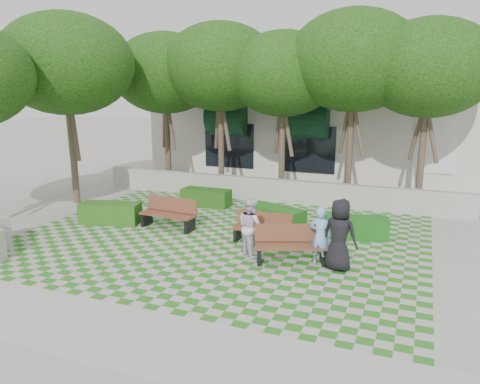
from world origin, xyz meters
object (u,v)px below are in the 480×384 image
at_px(hedge_midright, 275,217).
at_px(person_dark, 340,235).
at_px(bench_west, 169,214).
at_px(person_white, 251,227).
at_px(bench_east, 291,245).
at_px(hedge_west, 110,213).
at_px(person_blue, 320,236).
at_px(hedge_midleft, 206,198).
at_px(hedge_east, 356,228).
at_px(bench_mid, 262,229).

relative_size(hedge_midright, person_dark, 1.07).
xyz_separation_m(bench_west, person_white, (3.34, -1.38, 0.33)).
relative_size(bench_east, hedge_west, 1.00).
relative_size(bench_west, person_blue, 1.25).
xyz_separation_m(hedge_midleft, person_white, (3.46, -4.42, 0.48)).
height_order(bench_west, person_white, person_white).
bearing_deg(person_blue, person_dark, 172.38).
bearing_deg(hedge_east, person_white, -133.45).
xyz_separation_m(hedge_midleft, hedge_west, (-2.00, -3.26, 0.02)).
distance_m(bench_east, person_white, 1.20).
distance_m(hedge_east, person_blue, 2.68).
relative_size(bench_mid, hedge_midleft, 0.92).
bearing_deg(bench_west, bench_mid, -0.09).
xyz_separation_m(bench_mid, hedge_midleft, (-3.41, 3.30, -0.10)).
relative_size(bench_west, person_white, 1.19).
distance_m(hedge_east, person_dark, 2.80).
relative_size(bench_mid, person_blue, 1.11).
height_order(hedge_midleft, person_white, person_white).
bearing_deg(hedge_midleft, hedge_east, -17.08).
relative_size(bench_west, hedge_west, 0.98).
distance_m(hedge_east, person_white, 3.61).
relative_size(bench_west, hedge_midright, 0.98).
bearing_deg(hedge_west, hedge_east, 10.33).
xyz_separation_m(bench_east, hedge_midleft, (-4.61, 4.51, -0.15)).
bearing_deg(hedge_midright, bench_mid, -86.18).
height_order(hedge_midright, hedge_west, hedge_west).
bearing_deg(hedge_east, bench_east, -116.03).
bearing_deg(hedge_midright, person_dark, -47.89).
height_order(bench_mid, bench_west, bench_west).
bearing_deg(person_dark, bench_mid, -13.40).
bearing_deg(hedge_midright, bench_east, -64.80).
distance_m(hedge_midright, hedge_midleft, 3.73).
xyz_separation_m(hedge_midright, person_blue, (2.04, -2.67, 0.43)).
distance_m(hedge_east, hedge_midleft, 6.20).
height_order(hedge_midleft, person_dark, person_dark).
bearing_deg(person_white, hedge_west, 27.74).
height_order(bench_east, bench_west, same).
height_order(bench_mid, hedge_midleft, bench_mid).
height_order(person_blue, person_dark, person_dark).
bearing_deg(bench_east, hedge_east, 42.91).
height_order(hedge_east, person_white, person_white).
distance_m(bench_east, bench_mid, 1.70).
bearing_deg(person_blue, hedge_east, -93.26).
distance_m(bench_east, hedge_midleft, 6.45).
xyz_separation_m(bench_mid, person_dark, (2.45, -1.26, 0.48)).
relative_size(bench_mid, hedge_midright, 0.87).
distance_m(person_blue, person_white, 1.89).
bearing_deg(person_white, bench_mid, -47.71).
height_order(hedge_midright, person_dark, person_dark).
bearing_deg(person_dark, person_blue, -3.14).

